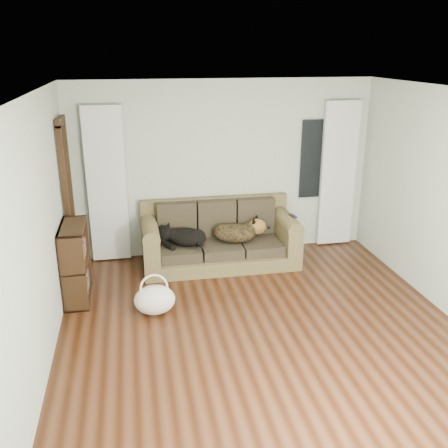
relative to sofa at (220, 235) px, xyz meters
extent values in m
plane|color=black|center=(0.14, -1.98, -0.45)|extent=(5.00, 5.00, 0.00)
plane|color=white|center=(0.14, -1.98, 2.15)|extent=(5.00, 5.00, 0.00)
cube|color=#AEB9A8|center=(0.14, 0.52, 0.85)|extent=(4.50, 0.04, 2.60)
cube|color=#AEB9A8|center=(-2.11, -1.98, 0.85)|extent=(0.04, 5.00, 2.60)
cube|color=silver|center=(-1.56, 0.44, 0.70)|extent=(0.55, 0.08, 2.25)
cube|color=silver|center=(1.94, 0.44, 0.70)|extent=(0.55, 0.08, 2.25)
cube|color=black|center=(1.59, 0.50, 0.95)|extent=(0.50, 0.03, 1.20)
cube|color=black|center=(-2.06, 0.07, 0.60)|extent=(0.07, 0.60, 2.10)
cube|color=brown|center=(0.00, 0.00, 0.00)|extent=(2.22, 0.96, 0.91)
ellipsoid|color=black|center=(-0.52, -0.03, 0.03)|extent=(0.71, 0.67, 0.25)
ellipsoid|color=black|center=(0.25, -0.02, 0.04)|extent=(0.74, 0.60, 0.28)
cube|color=black|center=(1.04, -0.16, 0.28)|extent=(0.08, 0.20, 0.02)
ellipsoid|color=beige|center=(-1.02, -1.29, -0.29)|extent=(0.58, 0.50, 0.36)
cube|color=black|center=(-1.95, -0.71, 0.05)|extent=(0.38, 0.81, 0.97)
camera|label=1|loc=(-1.19, -6.63, 2.55)|focal=40.00mm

